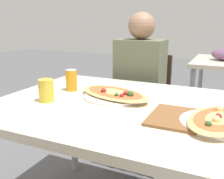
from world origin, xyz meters
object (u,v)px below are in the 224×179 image
at_px(person_seated, 139,81).
at_px(soda_can, 71,80).
at_px(pizza_second, 219,121).
at_px(drink_glass, 46,90).
at_px(chair_far_seated, 143,103).
at_px(dining_table, 112,116).
at_px(pizza_main, 114,94).

height_order(person_seated, soda_can, person_seated).
relative_size(person_seated, soda_can, 9.81).
bearing_deg(pizza_second, drink_glass, -177.64).
distance_m(chair_far_seated, drink_glass, 1.02).
height_order(chair_far_seated, person_seated, person_seated).
distance_m(dining_table, drink_glass, 0.36).
bearing_deg(drink_glass, soda_can, 90.46).
distance_m(pizza_main, drink_glass, 0.36).
xyz_separation_m(soda_can, pizza_second, (0.83, -0.20, -0.04)).
relative_size(dining_table, pizza_main, 2.41).
xyz_separation_m(dining_table, pizza_main, (-0.02, 0.08, 0.09)).
relative_size(dining_table, drink_glass, 10.16).
bearing_deg(drink_glass, pizza_main, 35.08).
distance_m(soda_can, drink_glass, 0.23).
relative_size(chair_far_seated, pizza_main, 1.84).
bearing_deg(chair_far_seated, dining_table, 96.67).
distance_m(dining_table, pizza_main, 0.12).
height_order(drink_glass, pizza_second, drink_glass).
height_order(soda_can, pizza_second, soda_can).
relative_size(dining_table, chair_far_seated, 1.31).
bearing_deg(chair_far_seated, soda_can, 72.88).
bearing_deg(pizza_main, pizza_second, -17.64).
bearing_deg(pizza_second, chair_far_seated, 123.68).
relative_size(dining_table, person_seated, 0.96).
distance_m(soda_can, pizza_second, 0.85).
relative_size(drink_glass, pizza_second, 0.28).
xyz_separation_m(chair_far_seated, drink_glass, (-0.22, -0.94, 0.31)).
bearing_deg(pizza_second, pizza_main, 162.36).
bearing_deg(drink_glass, dining_table, 21.95).
relative_size(chair_far_seated, drink_glass, 7.77).
height_order(chair_far_seated, pizza_main, chair_far_seated).
bearing_deg(drink_glass, chair_far_seated, 77.04).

